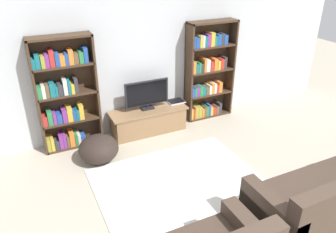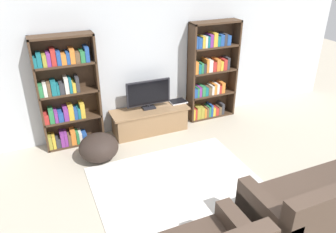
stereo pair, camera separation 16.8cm
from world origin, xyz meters
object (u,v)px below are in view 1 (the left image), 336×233
at_px(tv_stand, 148,120).
at_px(couch_right_sofa, 330,198).
at_px(bookshelf_left, 64,96).
at_px(laptop, 176,101).
at_px(television, 147,94).
at_px(beanbag_ottoman, 99,149).
at_px(bookshelf_right, 207,73).

distance_m(tv_stand, couch_right_sofa, 3.33).
bearing_deg(bookshelf_left, laptop, -1.45).
bearing_deg(television, laptop, 4.05).
height_order(bookshelf_left, beanbag_ottoman, bookshelf_left).
relative_size(laptop, beanbag_ottoman, 0.50).
relative_size(television, couch_right_sofa, 0.40).
bearing_deg(laptop, bookshelf_right, 4.07).
distance_m(bookshelf_right, laptop, 0.86).
distance_m(laptop, beanbag_ottoman, 1.86).
xyz_separation_m(bookshelf_left, couch_right_sofa, (2.67, -3.22, -0.67)).
distance_m(couch_right_sofa, beanbag_ottoman, 3.45).
xyz_separation_m(bookshelf_left, laptop, (2.05, -0.05, -0.48)).
relative_size(bookshelf_right, couch_right_sofa, 0.94).
bearing_deg(bookshelf_right, beanbag_ottoman, -164.24).
relative_size(laptop, couch_right_sofa, 0.15).
bearing_deg(bookshelf_right, tv_stand, -174.23).
relative_size(bookshelf_right, laptop, 6.06).
distance_m(bookshelf_left, tv_stand, 1.61).
distance_m(bookshelf_right, tv_stand, 1.53).
relative_size(tv_stand, couch_right_sofa, 0.70).
height_order(bookshelf_left, couch_right_sofa, bookshelf_left).
height_order(tv_stand, television, television).
distance_m(bookshelf_left, bookshelf_right, 2.78).
height_order(bookshelf_right, couch_right_sofa, bookshelf_right).
height_order(bookshelf_right, tv_stand, bookshelf_right).
xyz_separation_m(bookshelf_right, couch_right_sofa, (-0.11, -3.22, -0.65)).
height_order(bookshelf_left, television, bookshelf_left).
xyz_separation_m(bookshelf_left, tv_stand, (1.44, -0.14, -0.72)).
bearing_deg(beanbag_ottoman, laptop, 20.34).
bearing_deg(laptop, couch_right_sofa, -78.94).
relative_size(tv_stand, television, 1.74).
distance_m(tv_stand, beanbag_ottoman, 1.24).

